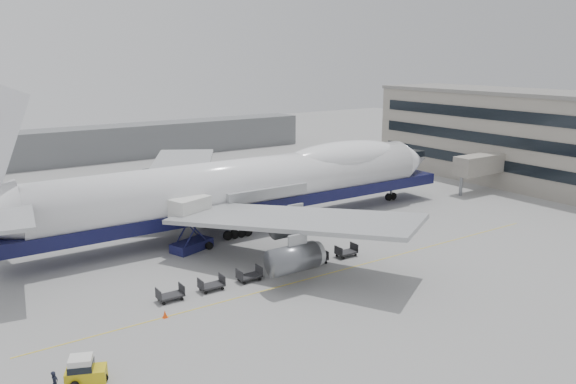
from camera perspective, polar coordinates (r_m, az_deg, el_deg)
ground at (r=61.83m, az=1.41°, el=-6.37°), size 260.00×260.00×0.00m
apron_line at (r=57.37m, az=4.92°, el=-8.04°), size 60.00×0.15×0.01m
terminal at (r=98.78m, az=26.88°, el=4.39°), size 24.20×70.40×15.60m
hangar at (r=120.98m, az=-22.37°, el=4.22°), size 110.00×8.00×7.00m
airliner at (r=70.29m, az=-3.80°, el=0.84°), size 67.00×55.30×19.98m
catering_truck at (r=63.16m, az=-9.87°, el=-2.86°), size 5.18×4.28×6.03m
baggage_tug at (r=41.28m, az=-20.00°, el=-16.74°), size 2.91×2.27×1.88m
ground_worker at (r=40.79m, az=-22.61°, el=-17.44°), size 0.63×0.69×1.59m
traffic_cone at (r=48.74m, az=-12.39°, el=-12.03°), size 0.43×0.43×0.63m
dolly_0 at (r=51.66m, az=-11.87°, el=-10.19°), size 2.30×1.35×1.30m
dolly_1 at (r=53.15m, az=-7.78°, el=-9.32°), size 2.30×1.35×1.30m
dolly_2 at (r=54.89m, az=-3.95°, el=-8.46°), size 2.30×1.35×1.30m
dolly_3 at (r=56.87m, az=-0.40°, el=-7.62°), size 2.30×1.35×1.30m
dolly_4 at (r=59.06m, az=2.90°, el=-6.82°), size 2.30×1.35×1.30m
dolly_5 at (r=61.43m, az=5.94°, el=-6.05°), size 2.30×1.35×1.30m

